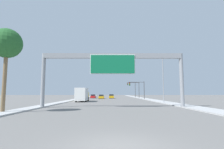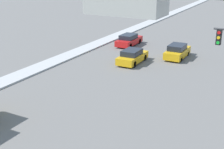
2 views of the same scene
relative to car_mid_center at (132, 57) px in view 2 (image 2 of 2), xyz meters
The scene contains 4 objects.
median_strip_left 9.44m from the car_mid_center, 140.34° to the left, with size 2.00×120.00×0.15m.
car_mid_center is the anchor object (origin of this frame).
car_far_left 5.31m from the car_mid_center, 48.76° to the left, with size 1.76×4.35×1.51m.
car_near_center 7.45m from the car_mid_center, 118.02° to the left, with size 1.78×4.49×1.42m.
Camera 2 is at (9.19, 25.98, 9.48)m, focal length 50.00 mm.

